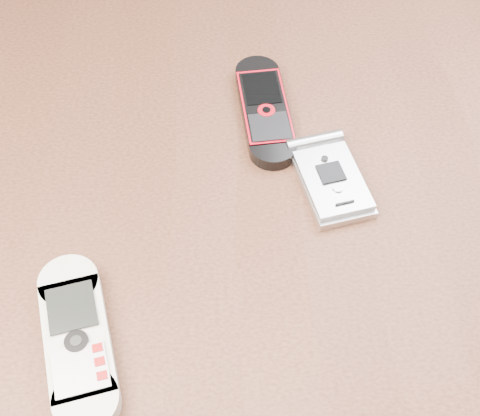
% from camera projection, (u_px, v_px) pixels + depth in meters
% --- Properties ---
extents(table, '(1.20, 0.80, 0.75)m').
position_uv_depth(table, '(235.00, 280.00, 0.64)').
color(table, black).
rests_on(table, ground).
extents(nokia_white, '(0.08, 0.15, 0.02)m').
position_uv_depth(nokia_white, '(77.00, 339.00, 0.48)').
color(nokia_white, beige).
rests_on(nokia_white, table).
extents(nokia_black_red, '(0.05, 0.14, 0.01)m').
position_uv_depth(nokia_black_red, '(265.00, 109.00, 0.62)').
color(nokia_black_red, black).
rests_on(nokia_black_red, table).
extents(motorola_razr, '(0.07, 0.11, 0.02)m').
position_uv_depth(motorola_razr, '(331.00, 180.00, 0.57)').
color(motorola_razr, silver).
rests_on(motorola_razr, table).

